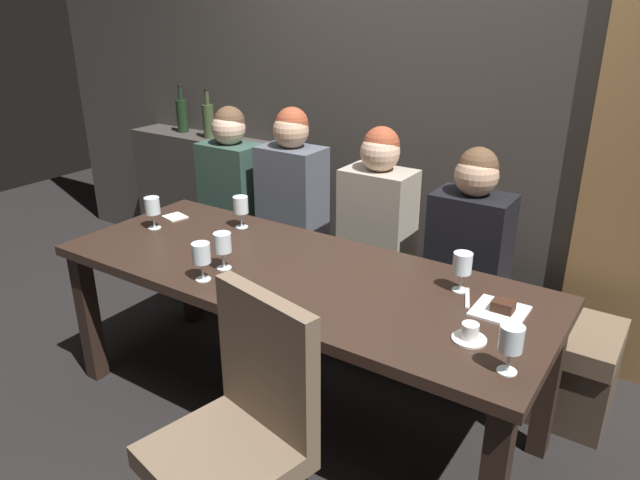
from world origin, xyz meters
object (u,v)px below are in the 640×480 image
object	(u,v)px
diner_bearded	(292,185)
wine_glass_far_left	(511,340)
diner_near_end	(471,232)
wine_glass_near_right	(223,244)
wine_bottle_pale_label	(208,120)
banquette_bench	(370,308)
diner_far_end	(378,207)
wine_glass_center_front	(201,255)
dessert_plate	(501,309)
espresso_cup	(470,334)
wine_glass_far_right	(241,206)
wine_glass_end_right	(152,207)
diner_redhead	(231,176)
wine_glass_center_back	(462,264)
fork_on_table	(467,298)
chair_near_side	(242,422)
wine_bottle_dark_red	(182,115)
dining_table	(295,288)

from	to	relation	value
diner_bearded	wine_glass_far_left	world-z (taller)	diner_bearded
diner_near_end	wine_glass_near_right	world-z (taller)	diner_near_end
wine_bottle_pale_label	wine_glass_far_left	xyz separation A→B (m)	(2.44, -1.26, -0.21)
banquette_bench	diner_far_end	bearing A→B (deg)	10.52
wine_glass_center_front	dessert_plate	xyz separation A→B (m)	(1.12, 0.41, -0.10)
wine_glass_near_right	espresso_cup	distance (m)	1.10
wine_glass_far_right	diner_near_end	bearing A→B (deg)	21.56
wine_glass_far_right	wine_glass_end_right	size ratio (longest dim) A/B	1.00
wine_glass_far_right	diner_redhead	bearing A→B (deg)	135.73
dessert_plate	wine_glass_far_left	bearing A→B (deg)	-69.35
diner_near_end	wine_glass_center_back	distance (m)	0.50
wine_glass_end_right	dessert_plate	xyz separation A→B (m)	(1.75, 0.11, -0.10)
banquette_bench	wine_glass_center_back	xyz separation A→B (m)	(0.67, -0.49, 0.63)
wine_glass_near_right	fork_on_table	world-z (taller)	wine_glass_near_right
diner_redhead	wine_glass_center_back	world-z (taller)	diner_redhead
diner_redhead	wine_glass_near_right	world-z (taller)	diner_redhead
chair_near_side	diner_near_end	distance (m)	1.44
wine_glass_near_right	wine_glass_center_back	distance (m)	1.00
wine_bottle_dark_red	wine_glass_far_right	distance (m)	1.45
wine_bottle_pale_label	dining_table	bearing A→B (deg)	-35.23
wine_glass_center_front	chair_near_side	bearing A→B (deg)	-37.20
diner_near_end	dining_table	bearing A→B (deg)	-127.97
wine_glass_end_right	diner_bearded	bearing A→B (deg)	64.82
wine_glass_far_left	dessert_plate	xyz separation A→B (m)	(-0.14, 0.36, -0.10)
diner_redhead	wine_glass_end_right	world-z (taller)	diner_redhead
wine_bottle_pale_label	wine_glass_center_front	bearing A→B (deg)	-47.98
wine_glass_center_front	wine_glass_center_back	bearing A→B (deg)	28.21
wine_glass_center_front	wine_glass_end_right	distance (m)	0.69
banquette_bench	wine_bottle_pale_label	size ratio (longest dim) A/B	7.67
diner_redhead	wine_bottle_pale_label	distance (m)	0.60
wine_glass_center_front	diner_far_end	bearing A→B (deg)	74.16
chair_near_side	wine_glass_center_back	xyz separation A→B (m)	(0.36, 0.93, 0.30)
banquette_bench	wine_glass_far_left	xyz separation A→B (m)	(1.00, -0.94, 0.63)
wine_bottle_dark_red	wine_glass_center_back	xyz separation A→B (m)	(2.39, -0.85, -0.21)
banquette_bench	dining_table	bearing A→B (deg)	-90.00
wine_glass_near_right	banquette_bench	bearing A→B (deg)	72.88
diner_redhead	wine_glass_center_front	bearing A→B (deg)	-54.16
wine_glass_far_right	dessert_plate	bearing A→B (deg)	-5.91
chair_near_side	wine_glass_end_right	xyz separation A→B (m)	(-1.19, 0.73, 0.30)
chair_near_side	diner_bearded	bearing A→B (deg)	120.42
fork_on_table	dessert_plate	bearing A→B (deg)	-35.60
chair_near_side	wine_glass_center_back	size ratio (longest dim) A/B	5.98
chair_near_side	banquette_bench	bearing A→B (deg)	102.14
wine_bottle_pale_label	wine_glass_center_back	world-z (taller)	wine_bottle_pale_label
dessert_plate	fork_on_table	world-z (taller)	dessert_plate
wine_glass_far_left	wine_glass_far_right	world-z (taller)	same
chair_near_side	wine_glass_center_front	world-z (taller)	chair_near_side
wine_glass_far_left	dessert_plate	world-z (taller)	wine_glass_far_left
espresso_cup	wine_glass_center_back	bearing A→B (deg)	116.00
banquette_bench	wine_glass_end_right	size ratio (longest dim) A/B	15.24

